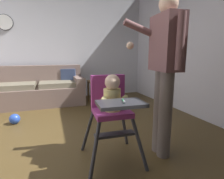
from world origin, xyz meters
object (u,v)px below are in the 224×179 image
at_px(couch, 39,90).
at_px(wall_clock, 5,22).
at_px(sippy_cup, 95,79).
at_px(toy_ball, 15,119).
at_px(side_table, 97,87).
at_px(high_chair, 112,102).
at_px(adult_standing, 164,69).

height_order(couch, wall_clock, wall_clock).
distance_m(sippy_cup, wall_clock, 2.38).
distance_m(toy_ball, side_table, 1.81).
distance_m(high_chair, sippy_cup, 2.32).
xyz_separation_m(high_chair, adult_standing, (0.56, -0.06, 0.33)).
distance_m(couch, toy_ball, 1.24).
xyz_separation_m(sippy_cup, wall_clock, (-1.86, 0.82, 1.25)).
relative_size(high_chair, side_table, 1.77).
bearing_deg(toy_ball, adult_standing, -41.42).
height_order(high_chair, toy_ball, high_chair).
bearing_deg(high_chair, couch, -159.08).
height_order(high_chair, side_table, high_chair).
bearing_deg(adult_standing, high_chair, -0.11).
xyz_separation_m(side_table, wall_clock, (-1.89, 0.82, 1.44)).
bearing_deg(toy_ball, side_table, 27.53).
bearing_deg(high_chair, side_table, 172.64).
relative_size(toy_ball, sippy_cup, 1.65).
distance_m(adult_standing, toy_ball, 2.46).
relative_size(side_table, sippy_cup, 5.20).
relative_size(adult_standing, side_table, 3.24).
bearing_deg(high_chair, adult_standing, 87.28).
bearing_deg(adult_standing, side_table, -80.87).
bearing_deg(couch, wall_clock, -127.45).
distance_m(side_table, wall_clock, 2.51).
bearing_deg(wall_clock, toy_ball, -79.42).
bearing_deg(wall_clock, side_table, -23.50).
bearing_deg(high_chair, sippy_cup, 173.52).
bearing_deg(sippy_cup, toy_ball, -151.92).
relative_size(couch, high_chair, 2.17).
height_order(couch, high_chair, high_chair).
distance_m(adult_standing, wall_clock, 3.86).
xyz_separation_m(high_chair, toy_ball, (-1.16, 1.46, -0.55)).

